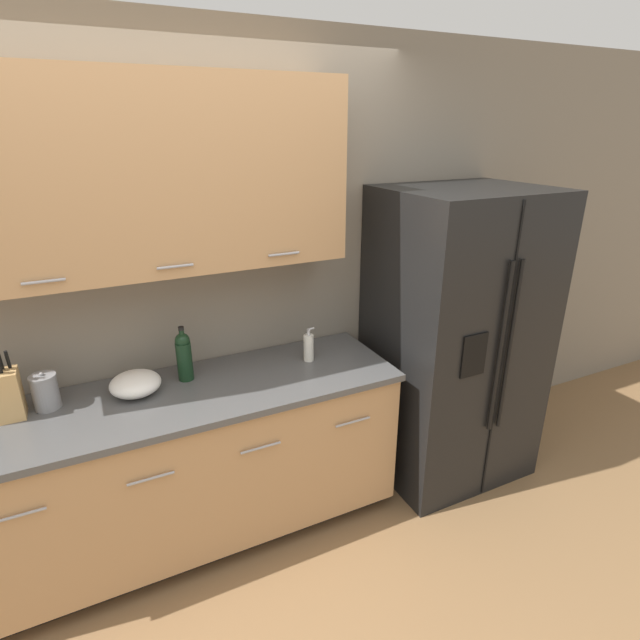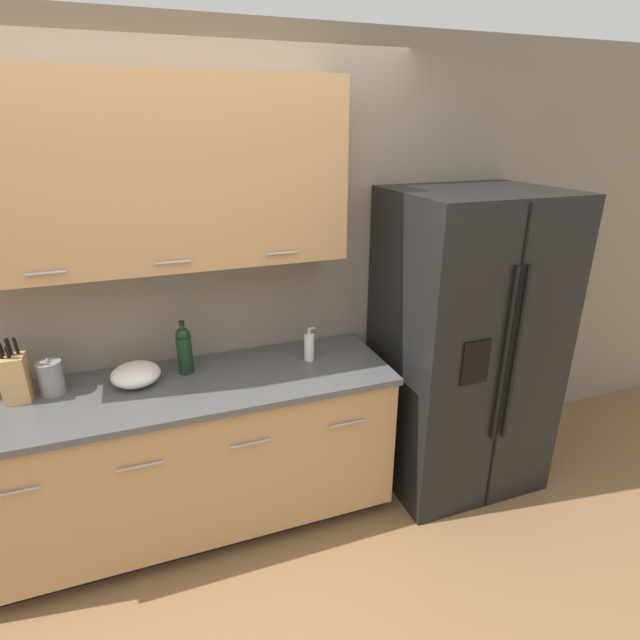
% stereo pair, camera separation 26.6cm
% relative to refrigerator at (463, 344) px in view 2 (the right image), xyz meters
% --- Properties ---
extents(ground_plane, '(14.00, 14.00, 0.00)m').
position_rel_refrigerator_xyz_m(ground_plane, '(-1.50, -0.61, -0.90)').
color(ground_plane, olive).
extents(wall_back, '(10.00, 0.39, 2.60)m').
position_rel_refrigerator_xyz_m(wall_back, '(-1.53, 0.37, 0.56)').
color(wall_back, gray).
rests_on(wall_back, ground_plane).
extents(counter_unit, '(2.12, 0.64, 0.90)m').
position_rel_refrigerator_xyz_m(counter_unit, '(-1.61, 0.07, -0.44)').
color(counter_unit, black).
rests_on(counter_unit, ground_plane).
extents(refrigerator, '(0.91, 0.79, 1.80)m').
position_rel_refrigerator_xyz_m(refrigerator, '(0.00, 0.00, 0.00)').
color(refrigerator, black).
rests_on(refrigerator, ground_plane).
extents(knife_block, '(0.11, 0.11, 0.32)m').
position_rel_refrigerator_xyz_m(knife_block, '(-2.37, 0.17, 0.12)').
color(knife_block, tan).
rests_on(knife_block, counter_unit).
extents(wine_bottle, '(0.08, 0.08, 0.29)m').
position_rel_refrigerator_xyz_m(wine_bottle, '(-1.59, 0.20, 0.13)').
color(wine_bottle, black).
rests_on(wine_bottle, counter_unit).
extents(soap_dispenser, '(0.06, 0.06, 0.19)m').
position_rel_refrigerator_xyz_m(soap_dispenser, '(-0.93, 0.12, 0.08)').
color(soap_dispenser, silver).
rests_on(soap_dispenser, counter_unit).
extents(steel_canister, '(0.12, 0.12, 0.18)m').
position_rel_refrigerator_xyz_m(steel_canister, '(-2.22, 0.20, 0.08)').
color(steel_canister, gray).
rests_on(steel_canister, counter_unit).
extents(mixing_bowl, '(0.24, 0.24, 0.11)m').
position_rel_refrigerator_xyz_m(mixing_bowl, '(-1.84, 0.15, 0.05)').
color(mixing_bowl, white).
rests_on(mixing_bowl, counter_unit).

